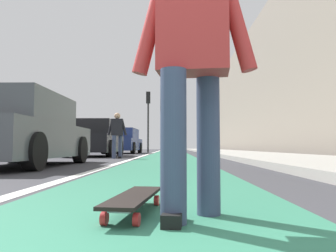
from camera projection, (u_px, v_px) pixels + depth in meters
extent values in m
plane|color=#38383D|center=(168.00, 159.00, 10.81)|extent=(80.00, 80.00, 0.00)
cube|color=#2D7256|center=(171.00, 152.00, 24.78)|extent=(56.00, 2.03, 0.00)
cube|color=silver|center=(152.00, 153.00, 20.81)|extent=(52.00, 0.16, 0.01)
cube|color=#9E9B93|center=(231.00, 153.00, 18.74)|extent=(52.00, 3.20, 0.13)
cube|color=gray|center=(261.00, 88.00, 22.97)|extent=(40.00, 1.20, 8.95)
cylinder|color=red|center=(133.00, 200.00, 2.28)|extent=(0.07, 0.04, 0.07)
cylinder|color=red|center=(157.00, 200.00, 2.26)|extent=(0.07, 0.04, 0.07)
cylinder|color=red|center=(104.00, 219.00, 1.69)|extent=(0.07, 0.04, 0.07)
cylinder|color=red|center=(137.00, 220.00, 1.66)|extent=(0.07, 0.04, 0.07)
cube|color=silver|center=(145.00, 193.00, 2.27)|extent=(0.07, 0.13, 0.02)
cube|color=silver|center=(120.00, 210.00, 1.68)|extent=(0.07, 0.13, 0.02)
cube|color=black|center=(134.00, 196.00, 1.98)|extent=(0.86, 0.30, 0.02)
cylinder|color=#384260|center=(173.00, 146.00, 1.74)|extent=(0.14, 0.14, 0.82)
cylinder|color=#384260|center=(208.00, 146.00, 1.97)|extent=(0.14, 0.14, 0.82)
cube|color=black|center=(173.00, 218.00, 1.71)|extent=(0.27, 0.13, 0.07)
cube|color=#B22D2D|center=(193.00, 22.00, 1.89)|extent=(0.29, 0.43, 0.60)
cylinder|color=#B22D2D|center=(152.00, 24.00, 1.92)|extent=(0.12, 0.24, 0.60)
cylinder|color=#B22D2D|center=(235.00, 20.00, 1.85)|extent=(0.12, 0.24, 0.60)
cube|color=#4C5156|center=(23.00, 140.00, 6.82)|extent=(4.33, 1.73, 0.70)
cube|color=#4C5156|center=(20.00, 108.00, 6.71)|extent=(2.38, 1.59, 0.60)
cube|color=#4C606B|center=(43.00, 114.00, 7.89)|extent=(0.04, 1.51, 0.51)
cylinder|color=black|center=(15.00, 150.00, 8.15)|extent=(0.65, 0.22, 0.65)
cylinder|color=black|center=(80.00, 150.00, 8.13)|extent=(0.65, 0.22, 0.65)
cylinder|color=black|center=(34.00, 151.00, 5.45)|extent=(0.65, 0.22, 0.65)
cube|color=black|center=(95.00, 143.00, 13.73)|extent=(4.07, 1.79, 0.70)
cube|color=black|center=(95.00, 128.00, 13.62)|extent=(2.24, 1.64, 0.60)
cube|color=#4C606B|center=(101.00, 129.00, 14.74)|extent=(0.05, 1.56, 0.51)
cylinder|color=black|center=(83.00, 148.00, 14.98)|extent=(0.67, 0.22, 0.67)
cylinder|color=black|center=(120.00, 148.00, 14.97)|extent=(0.67, 0.22, 0.67)
cylinder|color=black|center=(65.00, 149.00, 12.47)|extent=(0.67, 0.22, 0.67)
cylinder|color=black|center=(110.00, 149.00, 12.45)|extent=(0.67, 0.22, 0.67)
cube|color=navy|center=(123.00, 144.00, 19.90)|extent=(4.55, 1.92, 0.70)
cube|color=navy|center=(123.00, 134.00, 19.80)|extent=(2.53, 1.71, 0.60)
cube|color=#4C606B|center=(126.00, 134.00, 21.02)|extent=(0.10, 1.55, 0.51)
cylinder|color=black|center=(114.00, 148.00, 21.32)|extent=(0.68, 0.25, 0.67)
cylinder|color=black|center=(140.00, 148.00, 21.23)|extent=(0.68, 0.25, 0.67)
cylinder|color=black|center=(104.00, 148.00, 18.55)|extent=(0.68, 0.25, 0.67)
cylinder|color=black|center=(133.00, 148.00, 18.46)|extent=(0.68, 0.25, 0.67)
cylinder|color=#2D2D2D|center=(148.00, 128.00, 22.56)|extent=(0.12, 0.12, 3.40)
cube|color=black|center=(148.00, 98.00, 22.69)|extent=(0.24, 0.28, 0.80)
sphere|color=#360606|center=(148.00, 94.00, 22.84)|extent=(0.16, 0.16, 0.16)
sphere|color=gold|center=(148.00, 98.00, 22.82)|extent=(0.16, 0.16, 0.16)
sphere|color=black|center=(148.00, 102.00, 22.81)|extent=(0.16, 0.16, 0.16)
cylinder|color=#384260|center=(120.00, 147.00, 11.35)|extent=(0.13, 0.13, 0.79)
cylinder|color=#384260|center=(114.00, 147.00, 11.10)|extent=(0.13, 0.13, 0.79)
cube|color=black|center=(120.00, 157.00, 11.32)|extent=(0.25, 0.10, 0.07)
cube|color=black|center=(117.00, 127.00, 11.28)|extent=(0.23, 0.38, 0.58)
cylinder|color=black|center=(124.00, 127.00, 11.27)|extent=(0.09, 0.23, 0.58)
cylinder|color=black|center=(110.00, 127.00, 11.28)|extent=(0.09, 0.23, 0.58)
sphere|color=tan|center=(117.00, 116.00, 11.30)|extent=(0.21, 0.21, 0.21)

